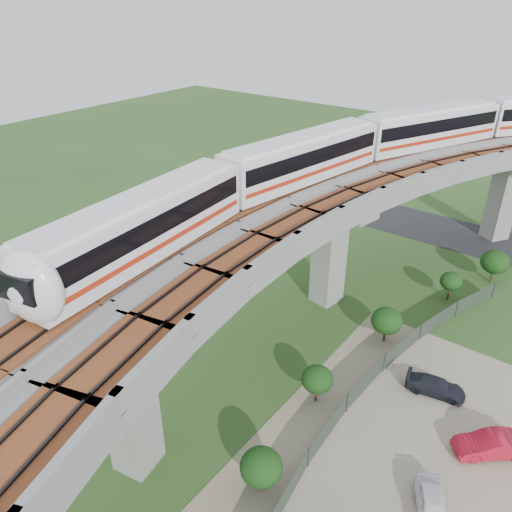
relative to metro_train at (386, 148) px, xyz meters
The scene contains 14 objects.
ground 20.09m from the metro_train, 98.87° to the right, with size 160.00×160.00×0.00m, color #2E5120.
dirt_lot 24.44m from the metro_train, 56.85° to the right, with size 18.00×26.00×0.04m, color gray.
asphalt_road 19.02m from the metro_train, 99.71° to the left, with size 60.00×8.00×0.03m, color #232326.
viaduct 16.08m from the metro_train, 84.92° to the right, with size 19.58×73.98×11.40m.
metro_train is the anchor object (origin of this frame).
fence 20.81m from the metro_train, 65.03° to the right, with size 3.87×38.73×1.50m.
tree_0 14.98m from the metro_train, 35.23° to the left, with size 2.50×2.50×3.13m.
tree_1 12.53m from the metro_train, ahead, with size 1.84×1.84×2.64m.
tree_2 13.79m from the metro_train, 57.25° to the right, with size 2.32×2.32×2.86m.
tree_3 19.57m from the metro_train, 76.05° to the right, with size 2.04×2.04×2.71m.
tree_4 26.13m from the metro_train, 77.87° to the right, with size 2.27×2.27×2.71m.
car_white 25.98m from the metro_train, 56.51° to the right, with size 1.53×3.80×1.30m, color white.
car_red 22.75m from the metro_train, 43.89° to the right, with size 1.45×4.15×1.37m, color #A70F24.
car_dark 18.69m from the metro_train, 47.23° to the right, with size 1.55×3.81×1.11m, color black.
Camera 1 is at (17.85, -21.79, 23.77)m, focal length 35.00 mm.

